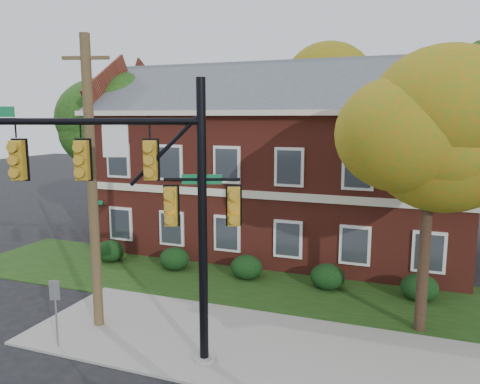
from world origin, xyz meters
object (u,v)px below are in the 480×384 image
(hedge_left, at_px, (175,259))
(hedge_center, at_px, (246,267))
(apartment_building, at_px, (280,155))
(hedge_far_left, at_px, (110,251))
(traffic_signal, at_px, (149,192))
(utility_pole, at_px, (92,185))
(tree_far_rear, at_px, (333,87))
(tree_near_right, at_px, (441,126))
(tree_left_rear, at_px, (109,122))
(hedge_right, at_px, (327,277))
(sign_post, at_px, (55,303))
(hedge_far_right, at_px, (420,287))

(hedge_left, distance_m, hedge_center, 3.50)
(apartment_building, xyz_separation_m, hedge_far_left, (-7.00, -5.25, -4.46))
(traffic_signal, distance_m, utility_pole, 3.28)
(hedge_center, xyz_separation_m, tree_far_rear, (1.34, 13.09, 8.32))
(tree_near_right, relative_size, tree_far_rear, 0.74)
(tree_near_right, distance_m, tree_left_rear, 18.33)
(hedge_right, xyz_separation_m, tree_far_rear, (-2.16, 13.09, 8.32))
(hedge_left, bearing_deg, sign_post, -88.47)
(apartment_building, relative_size, sign_post, 8.79)
(tree_far_rear, xyz_separation_m, traffic_signal, (-1.46, -20.61, -3.90))
(tree_near_right, bearing_deg, hedge_right, 142.72)
(hedge_left, xyz_separation_m, tree_left_rear, (-6.23, 4.14, 6.16))
(tree_far_rear, height_order, traffic_signal, tree_far_rear)
(apartment_building, relative_size, hedge_far_left, 13.43)
(hedge_far_left, relative_size, tree_left_rear, 0.16)
(hedge_far_left, distance_m, hedge_far_right, 14.00)
(hedge_center, distance_m, sign_post, 8.51)
(hedge_left, xyz_separation_m, hedge_center, (3.50, 0.00, 0.00))
(sign_post, bearing_deg, hedge_far_right, 18.39)
(apartment_building, distance_m, tree_left_rear, 9.94)
(hedge_center, bearing_deg, apartment_building, 90.00)
(hedge_right, bearing_deg, traffic_signal, -115.68)
(hedge_far_right, xyz_separation_m, traffic_signal, (-7.12, -7.52, 4.42))
(hedge_center, bearing_deg, hedge_left, 180.00)
(tree_near_right, height_order, sign_post, tree_near_right)
(hedge_right, xyz_separation_m, traffic_signal, (-3.62, -7.52, 4.42))
(apartment_building, relative_size, tree_near_right, 2.19)
(hedge_far_left, relative_size, hedge_far_right, 1.00)
(hedge_left, distance_m, traffic_signal, 9.35)
(hedge_far_left, height_order, traffic_signal, traffic_signal)
(apartment_building, relative_size, hedge_far_right, 13.43)
(traffic_signal, distance_m, sign_post, 4.73)
(hedge_left, bearing_deg, tree_near_right, -14.81)
(utility_pole, bearing_deg, hedge_center, 47.13)
(traffic_signal, bearing_deg, sign_post, 164.39)
(hedge_right, height_order, hedge_far_right, same)
(hedge_far_right, bearing_deg, tree_left_rear, 166.11)
(hedge_far_right, xyz_separation_m, sign_post, (-10.29, -7.79, 0.93))
(hedge_left, relative_size, hedge_far_right, 1.00)
(tree_left_rear, height_order, sign_post, tree_left_rear)
(apartment_building, bearing_deg, hedge_far_left, -143.11)
(apartment_building, xyz_separation_m, traffic_signal, (-0.12, -12.77, -0.05))
(hedge_far_right, bearing_deg, traffic_signal, -133.42)
(traffic_signal, height_order, utility_pole, utility_pole)
(hedge_right, distance_m, tree_near_right, 7.72)
(hedge_right, bearing_deg, hedge_far_right, 0.00)
(hedge_far_left, relative_size, traffic_signal, 0.18)
(hedge_far_left, bearing_deg, hedge_far_right, 0.00)
(hedge_left, bearing_deg, tree_far_rear, 69.71)
(hedge_far_right, relative_size, utility_pole, 0.15)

